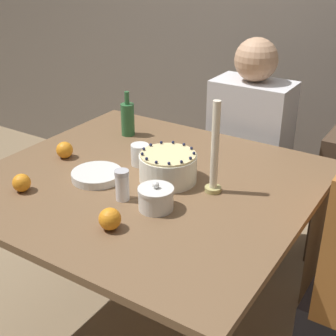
% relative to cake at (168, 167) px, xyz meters
% --- Properties ---
extents(ground_plane, '(12.00, 12.00, 0.00)m').
position_rel_cake_xyz_m(ground_plane, '(-0.08, -0.04, -0.83)').
color(ground_plane, '#8C7556').
extents(wall_behind, '(8.00, 0.05, 2.60)m').
position_rel_cake_xyz_m(wall_behind, '(-0.08, 1.36, 0.47)').
color(wall_behind, slate).
rests_on(wall_behind, ground_plane).
extents(dining_table, '(1.27, 1.19, 0.77)m').
position_rel_cake_xyz_m(dining_table, '(-0.08, -0.04, -0.17)').
color(dining_table, brown).
rests_on(dining_table, ground_plane).
extents(cake, '(0.23, 0.23, 0.13)m').
position_rel_cake_xyz_m(cake, '(0.00, 0.00, 0.00)').
color(cake, white).
rests_on(cake, dining_table).
extents(sugar_bowl, '(0.13, 0.13, 0.11)m').
position_rel_cake_xyz_m(sugar_bowl, '(0.08, -0.21, -0.02)').
color(sugar_bowl, silver).
rests_on(sugar_bowl, dining_table).
extents(sugar_shaker, '(0.05, 0.05, 0.12)m').
position_rel_cake_xyz_m(sugar_shaker, '(-0.06, -0.22, 0.00)').
color(sugar_shaker, white).
rests_on(sugar_shaker, dining_table).
extents(plate_stack, '(0.20, 0.20, 0.03)m').
position_rel_cake_xyz_m(plate_stack, '(-0.25, -0.14, -0.04)').
color(plate_stack, silver).
rests_on(plate_stack, dining_table).
extents(candle, '(0.06, 0.06, 0.36)m').
position_rel_cake_xyz_m(candle, '(0.19, 0.02, 0.09)').
color(candle, tan).
rests_on(candle, dining_table).
extents(bottle, '(0.07, 0.07, 0.22)m').
position_rel_cake_xyz_m(bottle, '(-0.42, 0.30, 0.03)').
color(bottle, '#2D6638').
rests_on(bottle, dining_table).
extents(cup, '(0.08, 0.08, 0.09)m').
position_rel_cake_xyz_m(cup, '(-0.18, 0.06, -0.01)').
color(cup, white).
rests_on(cup, dining_table).
extents(orange_fruit_0, '(0.07, 0.07, 0.07)m').
position_rel_cake_xyz_m(orange_fruit_0, '(-0.42, -0.37, -0.02)').
color(orange_fruit_0, orange).
rests_on(orange_fruit_0, dining_table).
extents(orange_fruit_1, '(0.08, 0.08, 0.08)m').
position_rel_cake_xyz_m(orange_fruit_1, '(0.03, -0.39, -0.02)').
color(orange_fruit_1, orange).
rests_on(orange_fruit_1, dining_table).
extents(orange_fruit_2, '(0.07, 0.07, 0.07)m').
position_rel_cake_xyz_m(orange_fruit_2, '(-0.50, -0.06, -0.02)').
color(orange_fruit_2, orange).
rests_on(orange_fruit_2, dining_table).
extents(person_man_blue_shirt, '(0.40, 0.34, 1.21)m').
position_rel_cake_xyz_m(person_man_blue_shirt, '(0.02, 0.76, -0.30)').
color(person_man_blue_shirt, '#473D33').
rests_on(person_man_blue_shirt, ground_plane).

